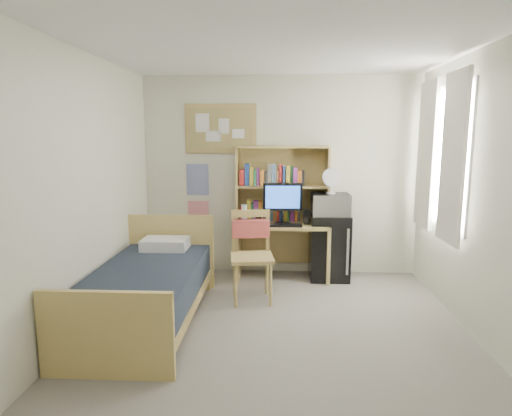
# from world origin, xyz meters

# --- Properties ---
(floor) EXTENTS (3.60, 4.20, 0.02)m
(floor) POSITION_xyz_m (0.00, 0.00, -0.01)
(floor) COLOR gray
(floor) RESTS_ON ground
(ceiling) EXTENTS (3.60, 4.20, 0.02)m
(ceiling) POSITION_xyz_m (0.00, 0.00, 2.60)
(ceiling) COLOR white
(ceiling) RESTS_ON wall_back
(wall_back) EXTENTS (3.60, 0.04, 2.60)m
(wall_back) POSITION_xyz_m (0.00, 2.10, 1.30)
(wall_back) COLOR #EBE8CE
(wall_back) RESTS_ON floor
(wall_front) EXTENTS (3.60, 0.04, 2.60)m
(wall_front) POSITION_xyz_m (0.00, -2.10, 1.30)
(wall_front) COLOR #EBE8CE
(wall_front) RESTS_ON floor
(wall_left) EXTENTS (0.04, 4.20, 2.60)m
(wall_left) POSITION_xyz_m (-1.80, 0.00, 1.30)
(wall_left) COLOR #EBE8CE
(wall_left) RESTS_ON floor
(wall_right) EXTENTS (0.04, 4.20, 2.60)m
(wall_right) POSITION_xyz_m (1.80, 0.00, 1.30)
(wall_right) COLOR #EBE8CE
(wall_right) RESTS_ON floor
(window_unit) EXTENTS (0.10, 1.40, 1.70)m
(window_unit) POSITION_xyz_m (1.75, 1.20, 1.60)
(window_unit) COLOR white
(window_unit) RESTS_ON wall_right
(curtain_left) EXTENTS (0.04, 0.55, 1.70)m
(curtain_left) POSITION_xyz_m (1.72, 0.80, 1.60)
(curtain_left) COLOR white
(curtain_left) RESTS_ON wall_right
(curtain_right) EXTENTS (0.04, 0.55, 1.70)m
(curtain_right) POSITION_xyz_m (1.72, 1.60, 1.60)
(curtain_right) COLOR white
(curtain_right) RESTS_ON wall_right
(bulletin_board) EXTENTS (0.94, 0.03, 0.64)m
(bulletin_board) POSITION_xyz_m (-0.78, 2.08, 1.92)
(bulletin_board) COLOR tan
(bulletin_board) RESTS_ON wall_back
(poster_wave) EXTENTS (0.30, 0.01, 0.42)m
(poster_wave) POSITION_xyz_m (-1.10, 2.09, 1.25)
(poster_wave) COLOR navy
(poster_wave) RESTS_ON wall_back
(poster_japan) EXTENTS (0.28, 0.01, 0.36)m
(poster_japan) POSITION_xyz_m (-1.10, 2.09, 0.78)
(poster_japan) COLOR red
(poster_japan) RESTS_ON wall_back
(desk) EXTENTS (1.19, 0.63, 0.73)m
(desk) POSITION_xyz_m (0.04, 1.79, 0.36)
(desk) COLOR tan
(desk) RESTS_ON floor
(desk_chair) EXTENTS (0.57, 0.57, 1.01)m
(desk_chair) POSITION_xyz_m (-0.29, 0.99, 0.50)
(desk_chair) COLOR tan
(desk_chair) RESTS_ON floor
(mini_fridge) EXTENTS (0.50, 0.50, 0.84)m
(mini_fridge) POSITION_xyz_m (0.64, 1.83, 0.42)
(mini_fridge) COLOR black
(mini_fridge) RESTS_ON floor
(bed) EXTENTS (1.02, 2.00, 0.55)m
(bed) POSITION_xyz_m (-1.28, 0.36, 0.27)
(bed) COLOR black
(bed) RESTS_ON floor
(hutch) EXTENTS (1.20, 0.35, 0.98)m
(hutch) POSITION_xyz_m (0.03, 1.94, 1.22)
(hutch) COLOR tan
(hutch) RESTS_ON desk
(monitor) EXTENTS (0.49, 0.06, 0.52)m
(monitor) POSITION_xyz_m (0.04, 1.73, 0.99)
(monitor) COLOR black
(monitor) RESTS_ON desk
(keyboard) EXTENTS (0.47, 0.17, 0.02)m
(keyboard) POSITION_xyz_m (0.05, 1.59, 0.74)
(keyboard) COLOR black
(keyboard) RESTS_ON desk
(speaker_left) EXTENTS (0.08, 0.08, 0.18)m
(speaker_left) POSITION_xyz_m (-0.26, 1.72, 0.82)
(speaker_left) COLOR black
(speaker_left) RESTS_ON desk
(speaker_right) EXTENTS (0.08, 0.08, 0.18)m
(speaker_right) POSITION_xyz_m (0.34, 1.74, 0.82)
(speaker_right) COLOR black
(speaker_right) RESTS_ON desk
(water_bottle) EXTENTS (0.08, 0.08, 0.25)m
(water_bottle) POSITION_xyz_m (-0.44, 1.67, 0.85)
(water_bottle) COLOR white
(water_bottle) RESTS_ON desk
(hoodie) EXTENTS (0.44, 0.19, 0.20)m
(hoodie) POSITION_xyz_m (-0.32, 1.19, 0.78)
(hoodie) COLOR #D95952
(hoodie) RESTS_ON desk_chair
(microwave) EXTENTS (0.47, 0.36, 0.27)m
(microwave) POSITION_xyz_m (0.64, 1.81, 0.97)
(microwave) COLOR silver
(microwave) RESTS_ON mini_fridge
(desk_fan) EXTENTS (0.24, 0.24, 0.29)m
(desk_fan) POSITION_xyz_m (0.64, 1.81, 1.25)
(desk_fan) COLOR white
(desk_fan) RESTS_ON microwave
(pillow) EXTENTS (0.52, 0.37, 0.12)m
(pillow) POSITION_xyz_m (-1.29, 1.11, 0.61)
(pillow) COLOR white
(pillow) RESTS_ON bed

